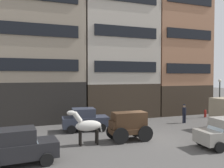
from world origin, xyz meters
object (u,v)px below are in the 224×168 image
draft_horse (87,125)px  streetlamp_curbside (220,93)px  sedan_parked_curb (19,147)px  fire_hydrant_curbside (205,113)px  cargo_wagon (129,124)px  sedan_dark (85,119)px  pedestrian_officer (184,113)px

draft_horse → streetlamp_curbside: (16.00, 4.92, 1.40)m
draft_horse → sedan_parked_curb: draft_horse is taller
draft_horse → streetlamp_curbside: 16.80m
draft_horse → fire_hydrant_curbside: (14.54, 5.43, -0.84)m
cargo_wagon → sedan_dark: cargo_wagon is taller
cargo_wagon → sedan_parked_curb: cargo_wagon is taller
cargo_wagon → streetlamp_curbside: streetlamp_curbside is taller
draft_horse → sedan_dark: draft_horse is taller
cargo_wagon → pedestrian_officer: 8.28m
draft_horse → cargo_wagon: bearing=-0.0°
cargo_wagon → streetlamp_curbside: bearing=20.7°
sedan_parked_curb → fire_hydrant_curbside: bearing=21.9°
streetlamp_curbside → sedan_dark: bearing=-176.2°
sedan_parked_curb → pedestrian_officer: bearing=21.5°
draft_horse → sedan_dark: bearing=78.3°
sedan_parked_curb → streetlamp_curbside: (20.04, 6.97, 1.76)m
sedan_dark → cargo_wagon: bearing=-61.4°
pedestrian_officer → streetlamp_curbside: 6.01m
cargo_wagon → sedan_parked_curb: bearing=-163.7°
streetlamp_curbside → sedan_parked_curb: bearing=-160.8°
draft_horse → fire_hydrant_curbside: 15.54m
draft_horse → sedan_dark: (0.81, 3.92, -0.36)m
sedan_dark → fire_hydrant_curbside: sedan_dark is taller
cargo_wagon → draft_horse: 2.95m
cargo_wagon → sedan_parked_curb: size_ratio=0.77×
sedan_parked_curb → fire_hydrant_curbside: size_ratio=4.57×
cargo_wagon → sedan_dark: (-2.14, 3.92, -0.23)m
streetlamp_curbside → draft_horse: bearing=-162.9°
cargo_wagon → streetlamp_curbside: 14.04m
draft_horse → sedan_parked_curb: (-4.03, -2.04, -0.36)m
pedestrian_officer → fire_hydrant_curbside: bearing=23.5°
sedan_dark → pedestrian_officer: bearing=-1.8°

